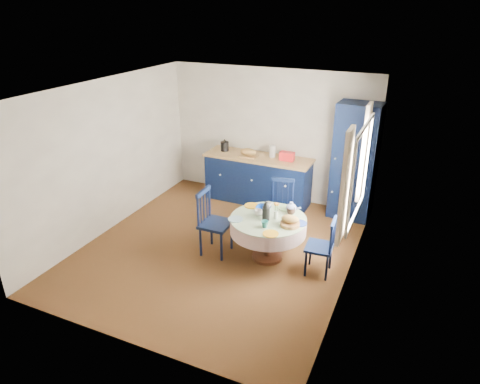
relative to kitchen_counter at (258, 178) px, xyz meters
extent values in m
plane|color=black|center=(0.10, -1.90, -0.47)|extent=(4.50, 4.50, 0.00)
plane|color=white|center=(0.10, -1.90, 2.03)|extent=(4.50, 4.50, 0.00)
cube|color=white|center=(0.10, 0.35, 0.78)|extent=(4.00, 0.02, 2.50)
cube|color=white|center=(-1.90, -1.90, 0.78)|extent=(0.02, 4.50, 2.50)
cube|color=white|center=(2.10, -1.90, 0.78)|extent=(0.02, 4.50, 2.50)
plane|color=white|center=(2.10, -1.60, 1.03)|extent=(0.00, 1.20, 1.20)
cube|color=beige|center=(2.02, -2.30, 1.08)|extent=(0.05, 0.34, 1.45)
cube|color=beige|center=(2.02, -0.90, 1.08)|extent=(0.05, 0.34, 1.45)
cube|color=black|center=(0.00, 0.00, -0.03)|extent=(1.99, 0.61, 0.87)
cube|color=tan|center=(0.00, 0.00, 0.42)|extent=(2.05, 0.65, 0.04)
cube|color=#AE171B|center=(0.56, 0.01, 0.52)|extent=(0.26, 0.14, 0.16)
cube|color=tan|center=(-0.18, -0.07, 0.45)|extent=(0.34, 0.24, 0.02)
ellipsoid|color=tan|center=(-0.18, -0.07, 0.53)|extent=(0.31, 0.20, 0.13)
cylinder|color=silver|center=(0.25, 0.10, 0.55)|extent=(0.12, 0.12, 0.22)
cube|color=black|center=(1.76, 0.10, 0.56)|extent=(0.75, 0.55, 2.06)
cylinder|color=white|center=(1.48, -0.16, 0.66)|extent=(0.04, 0.02, 0.04)
cylinder|color=white|center=(1.48, -0.16, 0.04)|extent=(0.04, 0.02, 0.04)
cylinder|color=#522917|center=(0.90, -1.84, -0.45)|extent=(0.46, 0.46, 0.05)
cylinder|color=#522917|center=(0.90, -1.84, -0.14)|extent=(0.10, 0.10, 0.61)
cylinder|color=#522917|center=(0.90, -1.84, 0.18)|extent=(1.06, 1.06, 0.03)
cylinder|color=white|center=(0.90, -1.84, 0.08)|extent=(1.12, 1.12, 0.22)
cylinder|color=beige|center=(0.90, -1.84, 0.20)|extent=(1.12, 1.12, 0.01)
cylinder|color=#83AAB7|center=(0.48, -2.07, 0.21)|extent=(0.22, 0.22, 0.01)
cylinder|color=orange|center=(1.09, -2.26, 0.21)|extent=(0.22, 0.22, 0.01)
cylinder|color=navy|center=(1.36, -1.81, 0.21)|extent=(0.22, 0.22, 0.01)
cylinder|color=#99C782|center=(1.02, -1.43, 0.21)|extent=(0.22, 0.22, 0.01)
cylinder|color=orange|center=(0.52, -1.56, 0.21)|extent=(0.22, 0.22, 0.01)
cylinder|color=olive|center=(1.26, -1.93, 0.23)|extent=(0.28, 0.28, 0.05)
ellipsoid|color=tan|center=(1.26, -1.93, 0.31)|extent=(0.26, 0.16, 0.11)
cube|color=silver|center=(0.83, -1.75, 0.23)|extent=(0.10, 0.07, 0.04)
cylinder|color=black|center=(0.30, -2.19, -0.24)|extent=(0.04, 0.04, 0.47)
cylinder|color=black|center=(0.29, -1.82, -0.24)|extent=(0.04, 0.04, 0.47)
cylinder|color=black|center=(-0.05, -2.19, -0.24)|extent=(0.04, 0.04, 0.47)
cylinder|color=black|center=(-0.06, -1.82, -0.24)|extent=(0.04, 0.04, 0.47)
cube|color=black|center=(0.12, -2.00, 0.02)|extent=(0.45, 0.47, 0.04)
cylinder|color=black|center=(-0.07, -2.19, 0.28)|extent=(0.04, 0.04, 0.52)
cylinder|color=black|center=(-0.08, -1.82, 0.28)|extent=(0.04, 0.04, 0.52)
cube|color=black|center=(-0.07, -2.01, 0.52)|extent=(0.05, 0.42, 0.07)
cylinder|color=black|center=(-0.07, -2.11, 0.26)|extent=(0.02, 0.02, 0.44)
cylinder|color=black|center=(-0.07, -2.01, 0.26)|extent=(0.02, 0.02, 0.44)
cylinder|color=black|center=(-0.08, -1.91, 0.26)|extent=(0.02, 0.02, 0.44)
cylinder|color=black|center=(0.68, -1.23, -0.26)|extent=(0.04, 0.04, 0.43)
cylinder|color=black|center=(1.01, -1.17, -0.26)|extent=(0.04, 0.04, 0.43)
cylinder|color=black|center=(0.63, -0.92, -0.26)|extent=(0.04, 0.04, 0.43)
cylinder|color=black|center=(0.96, -0.86, -0.26)|extent=(0.04, 0.04, 0.43)
cube|color=black|center=(0.82, -1.04, -0.03)|extent=(0.48, 0.46, 0.04)
cylinder|color=black|center=(0.62, -0.90, 0.21)|extent=(0.04, 0.04, 0.48)
cylinder|color=black|center=(0.95, -0.84, 0.21)|extent=(0.04, 0.04, 0.48)
cube|color=black|center=(0.79, -0.87, 0.43)|extent=(0.38, 0.10, 0.06)
cylinder|color=black|center=(0.70, -0.88, 0.19)|extent=(0.02, 0.02, 0.40)
cylinder|color=black|center=(0.79, -0.87, 0.19)|extent=(0.02, 0.02, 0.40)
cylinder|color=black|center=(0.88, -0.85, 0.19)|extent=(0.02, 0.02, 0.40)
cylinder|color=black|center=(1.54, -1.75, -0.27)|extent=(0.03, 0.03, 0.40)
cylinder|color=black|center=(1.56, -2.06, -0.27)|extent=(0.03, 0.03, 0.40)
cylinder|color=black|center=(1.84, -1.73, -0.27)|extent=(0.03, 0.03, 0.40)
cylinder|color=black|center=(1.85, -2.05, -0.27)|extent=(0.03, 0.03, 0.40)
cube|color=black|center=(1.70, -1.90, -0.05)|extent=(0.39, 0.41, 0.04)
cylinder|color=black|center=(1.85, -1.73, 0.17)|extent=(0.03, 0.03, 0.44)
cylinder|color=black|center=(1.87, -2.05, 0.17)|extent=(0.03, 0.03, 0.44)
cube|color=black|center=(1.86, -1.89, 0.37)|extent=(0.06, 0.35, 0.06)
cylinder|color=black|center=(1.86, -1.81, 0.15)|extent=(0.02, 0.02, 0.37)
cylinder|color=black|center=(1.86, -1.89, 0.15)|extent=(0.02, 0.02, 0.37)
cylinder|color=black|center=(1.87, -1.97, 0.15)|extent=(0.02, 0.02, 0.37)
imported|color=silver|center=(0.73, -1.82, 0.25)|extent=(0.12, 0.12, 0.09)
imported|color=#266E6B|center=(0.95, -2.11, 0.25)|extent=(0.10, 0.10, 0.10)
imported|color=black|center=(1.16, -1.58, 0.26)|extent=(0.13, 0.13, 0.10)
imported|color=silver|center=(0.78, -1.53, 0.25)|extent=(0.11, 0.11, 0.10)
imported|color=navy|center=(0.74, -1.61, 0.23)|extent=(0.23, 0.23, 0.06)
camera|label=1|loc=(2.79, -7.07, 3.10)|focal=32.00mm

